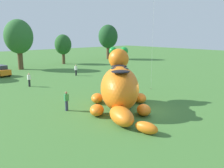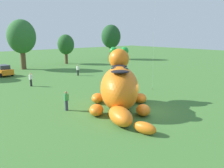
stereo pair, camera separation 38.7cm
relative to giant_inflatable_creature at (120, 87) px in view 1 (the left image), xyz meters
The scene contains 9 objects.
ground_plane 2.81m from the giant_inflatable_creature, 58.70° to the right, with size 160.00×160.00×0.00m, color #427533.
giant_inflatable_creature is the anchor object (origin of this frame).
car_orange 24.63m from the giant_inflatable_creature, 95.61° to the left, with size 2.27×4.26×1.72m.
tree_mid_left 29.82m from the giant_inflatable_creature, 84.54° to the left, with size 5.12×5.12×9.09m.
tree_centre_left 33.96m from the giant_inflatable_creature, 67.39° to the left, with size 3.58×3.58×6.36m.
tree_centre 42.30m from the giant_inflatable_creature, 50.26° to the left, with size 4.92×4.92×8.73m.
spectator_near_inflatable 4.78m from the giant_inflatable_creature, 145.05° to the left, with size 0.38×0.26×1.71m.
spectator_mid_field 18.27m from the giant_inflatable_creature, 68.49° to the left, with size 0.38×0.26×1.71m.
spectator_by_cars 14.37m from the giant_inflatable_creature, 98.78° to the left, with size 0.38×0.26×1.71m.
Camera 1 is at (-15.36, -13.11, 6.62)m, focal length 38.59 mm.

